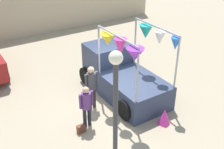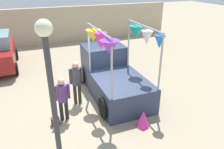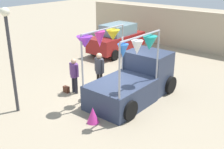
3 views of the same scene
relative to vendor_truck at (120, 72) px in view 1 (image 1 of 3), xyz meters
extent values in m
plane|color=gray|center=(-0.91, -0.65, -0.88)|extent=(60.00, 60.00, 0.00)
cube|color=#2D3851|center=(0.01, -1.01, -0.38)|extent=(1.90, 2.60, 1.00)
cube|color=#2D3851|center=(0.01, 0.99, 0.02)|extent=(1.80, 1.40, 1.80)
cube|color=#8CB2C6|center=(0.01, 0.99, 0.47)|extent=(1.76, 1.37, 0.60)
cylinder|color=black|center=(-0.94, 1.34, -0.50)|extent=(0.22, 0.76, 0.76)
cylinder|color=black|center=(0.96, 1.34, -0.50)|extent=(0.22, 0.76, 0.76)
cylinder|color=black|center=(-0.94, -1.71, -0.50)|extent=(0.22, 0.76, 0.76)
cylinder|color=black|center=(0.96, -1.71, -0.50)|extent=(0.22, 0.76, 0.76)
cylinder|color=#A5A5AD|center=(-0.86, 0.21, 1.11)|extent=(0.07, 0.07, 1.98)
cylinder|color=#A5A5AD|center=(0.88, 0.21, 1.11)|extent=(0.07, 0.07, 1.98)
cylinder|color=#A5A5AD|center=(-0.86, -2.23, 1.11)|extent=(0.07, 0.07, 1.98)
cylinder|color=#A5A5AD|center=(0.88, -2.23, 1.11)|extent=(0.07, 0.07, 1.98)
cylinder|color=#A5A5AD|center=(-0.86, -1.01, 2.10)|extent=(0.07, 2.44, 0.07)
cylinder|color=#A5A5AD|center=(0.88, -1.01, 2.10)|extent=(0.07, 2.44, 0.07)
cone|color=purple|center=(-0.86, -2.06, 1.82)|extent=(0.76, 0.76, 0.42)
cone|color=blue|center=(0.88, -2.06, 1.80)|extent=(0.51, 0.51, 0.46)
cone|color=#D83399|center=(-0.86, -1.24, 1.76)|extent=(0.60, 0.60, 0.62)
cone|color=white|center=(0.88, -1.24, 1.74)|extent=(0.57, 0.57, 0.50)
cone|color=yellow|center=(-0.86, -0.43, 1.78)|extent=(0.79, 0.79, 0.42)
cone|color=teal|center=(0.88, -0.43, 1.73)|extent=(0.76, 0.76, 0.53)
cylinder|color=black|center=(-3.86, 3.44, -0.56)|extent=(0.18, 0.64, 0.64)
cylinder|color=black|center=(-2.38, -1.33, -0.50)|extent=(0.13, 0.13, 0.76)
cylinder|color=black|center=(-2.20, -1.33, -0.50)|extent=(0.13, 0.13, 0.76)
cylinder|color=#593372|center=(-2.29, -1.33, 0.18)|extent=(0.34, 0.34, 0.60)
sphere|color=tan|center=(-2.29, -1.33, 0.60)|extent=(0.23, 0.23, 0.23)
cylinder|color=#593372|center=(-2.51, -1.33, 0.21)|extent=(0.09, 0.09, 0.54)
cylinder|color=#593372|center=(-2.07, -1.33, 0.21)|extent=(0.09, 0.09, 0.54)
cylinder|color=#2D2823|center=(-1.70, -0.46, -0.46)|extent=(0.13, 0.13, 0.85)
cylinder|color=#2D2823|center=(-1.52, -0.46, -0.46)|extent=(0.13, 0.13, 0.85)
cylinder|color=#3F3F47|center=(-1.61, -0.46, 0.30)|extent=(0.34, 0.34, 0.67)
sphere|color=tan|center=(-1.61, -0.46, 0.76)|extent=(0.25, 0.25, 0.25)
cylinder|color=#3F3F47|center=(-1.83, -0.46, 0.33)|extent=(0.09, 0.09, 0.60)
cylinder|color=#3F3F47|center=(-1.39, -0.46, 0.33)|extent=(0.09, 0.09, 0.60)
cube|color=#592D1E|center=(-2.64, -1.53, -0.74)|extent=(0.28, 0.16, 0.28)
cylinder|color=#333338|center=(-2.81, -3.90, 0.94)|extent=(0.12, 0.12, 3.64)
sphere|color=#F2EDCC|center=(-2.81, -3.90, 2.92)|extent=(0.32, 0.32, 0.32)
cube|color=tan|center=(-0.91, 8.62, 0.42)|extent=(18.00, 0.36, 2.60)
cone|color=#D83399|center=(0.07, -2.71, -0.58)|extent=(0.62, 0.62, 0.60)
camera|label=1|loc=(-5.81, -8.44, 5.47)|focal=45.00mm
camera|label=2|loc=(-3.10, -7.87, 3.75)|focal=35.00mm
camera|label=3|loc=(6.17, -9.09, 4.33)|focal=45.00mm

